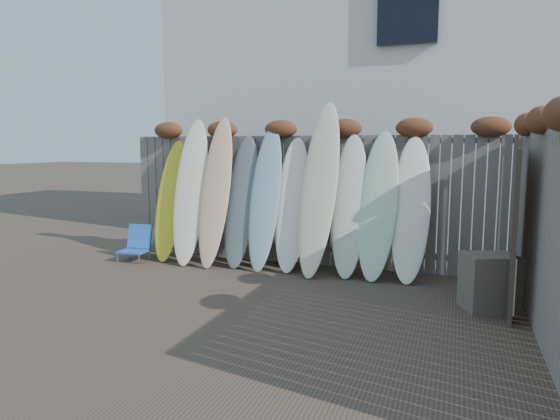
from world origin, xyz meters
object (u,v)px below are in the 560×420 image
(lattice_panel, at_px, (515,231))
(surfboard_0, at_px, (171,200))
(beach_chair, at_px, (137,244))
(wooden_crate, at_px, (489,282))

(lattice_panel, distance_m, surfboard_0, 5.08)
(beach_chair, distance_m, surfboard_0, 0.91)
(wooden_crate, relative_size, lattice_panel, 0.35)
(beach_chair, relative_size, wooden_crate, 0.89)
(beach_chair, xyz_separation_m, lattice_panel, (5.50, -0.71, 0.65))
(lattice_panel, bearing_deg, beach_chair, 178.50)
(lattice_panel, height_order, surfboard_0, surfboard_0)
(surfboard_0, bearing_deg, beach_chair, -153.63)
(beach_chair, height_order, lattice_panel, lattice_panel)
(lattice_panel, bearing_deg, surfboard_0, 174.94)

